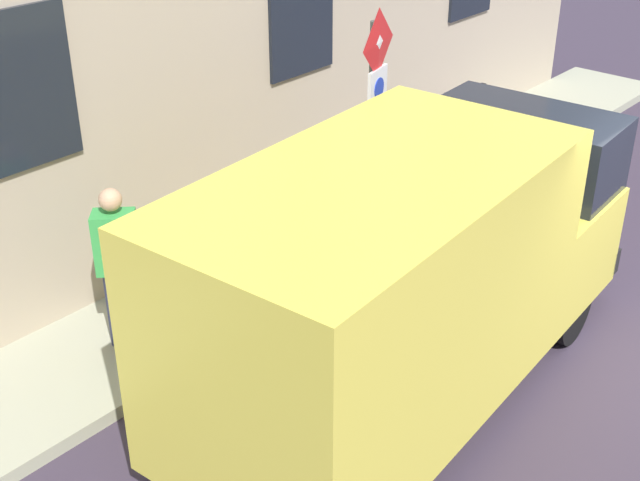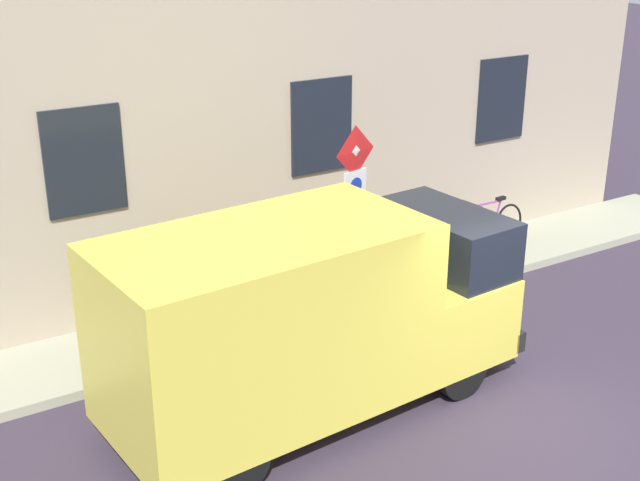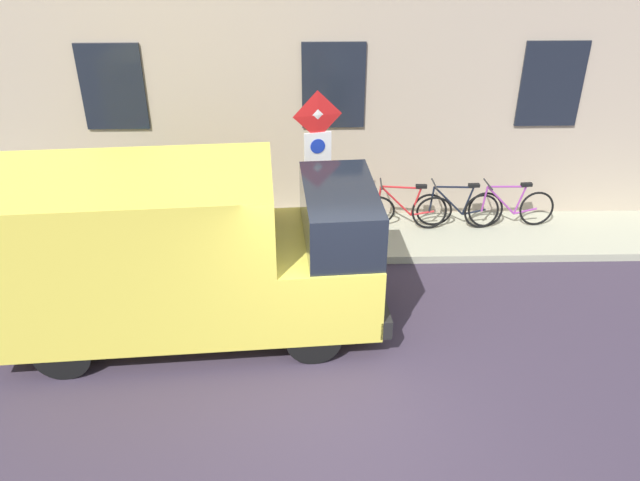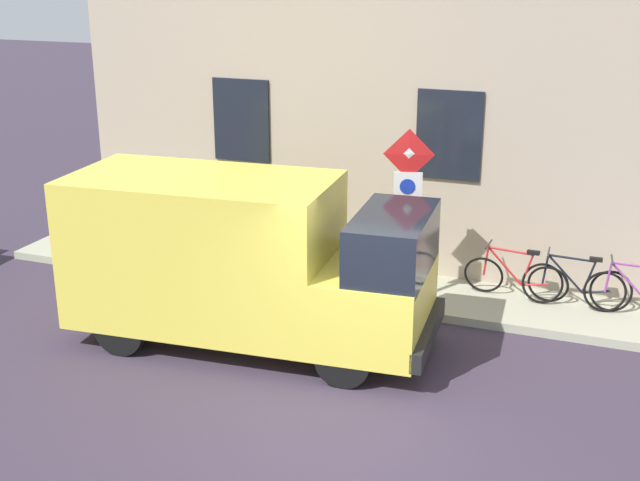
{
  "view_description": "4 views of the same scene",
  "coord_description": "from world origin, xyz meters",
  "px_view_note": "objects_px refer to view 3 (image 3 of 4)",
  "views": [
    {
      "loc": [
        -2.02,
        7.72,
        5.24
      ],
      "look_at": [
        3.2,
        1.77,
        0.92
      ],
      "focal_mm": 48.57,
      "sensor_mm": 36.0,
      "label": 1
    },
    {
      "loc": [
        -6.19,
        6.95,
        5.92
      ],
      "look_at": [
        3.39,
        1.05,
        1.48
      ],
      "focal_mm": 47.88,
      "sensor_mm": 36.0,
      "label": 2
    },
    {
      "loc": [
        -5.9,
        0.48,
        5.89
      ],
      "look_at": [
        2.34,
        0.29,
        1.12
      ],
      "focal_mm": 35.91,
      "sensor_mm": 36.0,
      "label": 3
    },
    {
      "loc": [
        -8.42,
        -2.81,
        5.44
      ],
      "look_at": [
        3.37,
        1.65,
        1.15
      ],
      "focal_mm": 46.53,
      "sensor_mm": 36.0,
      "label": 4
    }
  ],
  "objects_px": {
    "delivery_van": "(181,251)",
    "pedestrian": "(128,192)",
    "sign_post_stacked": "(317,153)",
    "bicycle_red": "(405,209)",
    "bicycle_purple": "(509,208)",
    "bicycle_black": "(457,208)"
  },
  "relations": [
    {
      "from": "delivery_van",
      "to": "pedestrian",
      "type": "height_order",
      "value": "delivery_van"
    },
    {
      "from": "sign_post_stacked",
      "to": "pedestrian",
      "type": "height_order",
      "value": "sign_post_stacked"
    },
    {
      "from": "bicycle_red",
      "to": "delivery_van",
      "type": "bearing_deg",
      "value": 40.57
    },
    {
      "from": "bicycle_red",
      "to": "bicycle_purple",
      "type": "bearing_deg",
      "value": -177.5
    },
    {
      "from": "delivery_van",
      "to": "pedestrian",
      "type": "xyz_separation_m",
      "value": [
        2.45,
        1.35,
        -0.26
      ]
    },
    {
      "from": "pedestrian",
      "to": "bicycle_black",
      "type": "bearing_deg",
      "value": 138.52
    },
    {
      "from": "bicycle_black",
      "to": "bicycle_red",
      "type": "xyz_separation_m",
      "value": [
        0.0,
        0.96,
        0.0
      ]
    },
    {
      "from": "bicycle_purple",
      "to": "pedestrian",
      "type": "xyz_separation_m",
      "value": [
        -0.34,
        6.84,
        0.56
      ]
    },
    {
      "from": "sign_post_stacked",
      "to": "bicycle_black",
      "type": "bearing_deg",
      "value": -71.49
    },
    {
      "from": "bicycle_red",
      "to": "pedestrian",
      "type": "distance_m",
      "value": 4.96
    },
    {
      "from": "delivery_van",
      "to": "bicycle_black",
      "type": "xyz_separation_m",
      "value": [
        2.79,
        -4.52,
        -0.82
      ]
    },
    {
      "from": "delivery_van",
      "to": "bicycle_purple",
      "type": "xyz_separation_m",
      "value": [
        2.79,
        -5.48,
        -0.82
      ]
    },
    {
      "from": "bicycle_red",
      "to": "pedestrian",
      "type": "xyz_separation_m",
      "value": [
        -0.34,
        4.91,
        0.56
      ]
    },
    {
      "from": "bicycle_black",
      "to": "sign_post_stacked",
      "type": "bearing_deg",
      "value": 16.25
    },
    {
      "from": "delivery_van",
      "to": "bicycle_purple",
      "type": "relative_size",
      "value": 3.19
    },
    {
      "from": "bicycle_purple",
      "to": "bicycle_black",
      "type": "distance_m",
      "value": 0.96
    },
    {
      "from": "pedestrian",
      "to": "bicycle_red",
      "type": "bearing_deg",
      "value": 139.17
    },
    {
      "from": "sign_post_stacked",
      "to": "delivery_van",
      "type": "relative_size",
      "value": 0.5
    },
    {
      "from": "sign_post_stacked",
      "to": "bicycle_black",
      "type": "height_order",
      "value": "sign_post_stacked"
    },
    {
      "from": "delivery_van",
      "to": "pedestrian",
      "type": "bearing_deg",
      "value": 114.85
    },
    {
      "from": "bicycle_purple",
      "to": "pedestrian",
      "type": "height_order",
      "value": "pedestrian"
    },
    {
      "from": "sign_post_stacked",
      "to": "delivery_van",
      "type": "distance_m",
      "value": 2.8
    }
  ]
}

